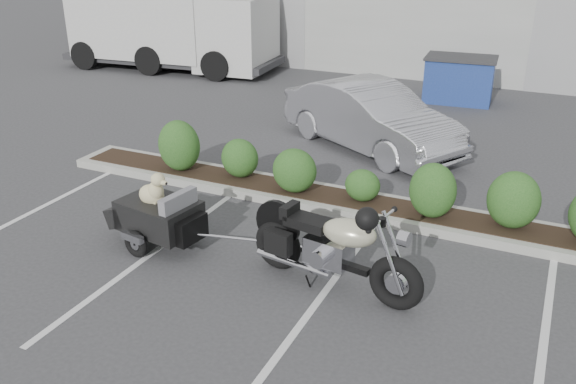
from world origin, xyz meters
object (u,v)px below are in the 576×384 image
at_px(sedan, 371,117).
at_px(delivery_truck, 169,20).
at_px(pet_trailer, 158,214).
at_px(dumpster, 459,79).
at_px(motorcycle, 333,249).

xyz_separation_m(sedan, delivery_truck, (-8.59, 5.02, 0.88)).
xyz_separation_m(pet_trailer, dumpster, (2.51, 10.26, 0.12)).
relative_size(pet_trailer, sedan, 0.47).
relative_size(motorcycle, pet_trailer, 1.24).
bearing_deg(dumpster, delivery_truck, 173.88).
xyz_separation_m(motorcycle, sedan, (-1.27, 5.53, 0.13)).
height_order(motorcycle, delivery_truck, delivery_truck).
xyz_separation_m(motorcycle, dumpster, (-0.27, 10.29, 0.04)).
bearing_deg(motorcycle, delivery_truck, 142.03).
xyz_separation_m(sedan, dumpster, (0.99, 4.76, -0.09)).
bearing_deg(sedan, delivery_truck, 88.84).
distance_m(sedan, delivery_truck, 9.99).
distance_m(pet_trailer, dumpster, 10.56).
distance_m(dumpster, delivery_truck, 9.64).
relative_size(pet_trailer, delivery_truck, 0.27).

